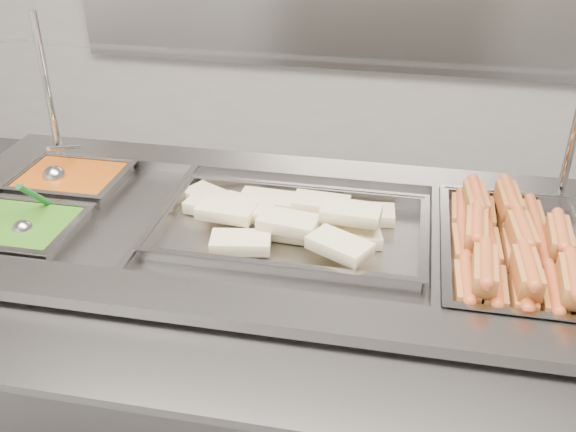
% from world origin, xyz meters
% --- Properties ---
extents(steam_counter, '(1.73, 0.78, 0.82)m').
position_xyz_m(steam_counter, '(-0.01, 0.48, 0.41)').
color(steam_counter, slate).
rests_on(steam_counter, ground).
extents(tray_rail, '(1.65, 0.36, 0.05)m').
position_xyz_m(tray_rail, '(-0.00, 0.01, 0.78)').
color(tray_rail, gray).
rests_on(tray_rail, steam_counter).
extents(sneeze_guard, '(1.51, 0.28, 0.40)m').
position_xyz_m(sneeze_guard, '(-0.01, 0.68, 1.15)').
color(sneeze_guard, silver).
rests_on(sneeze_guard, steam_counter).
extents(pan_hotdogs, '(0.32, 0.51, 0.09)m').
position_xyz_m(pan_hotdogs, '(0.56, 0.48, 0.78)').
color(pan_hotdogs, gray).
rests_on(pan_hotdogs, steam_counter).
extents(pan_wraps, '(0.63, 0.37, 0.06)m').
position_xyz_m(pan_wraps, '(0.04, 0.48, 0.80)').
color(pan_wraps, gray).
rests_on(pan_wraps, steam_counter).
extents(pan_beans, '(0.28, 0.22, 0.09)m').
position_xyz_m(pan_beans, '(-0.60, 0.60, 0.78)').
color(pan_beans, gray).
rests_on(pan_beans, steam_counter).
extents(pan_peas, '(0.28, 0.22, 0.09)m').
position_xyz_m(pan_peas, '(-0.60, 0.34, 0.78)').
color(pan_peas, gray).
rests_on(pan_peas, steam_counter).
extents(hotdogs_in_buns, '(0.28, 0.48, 0.11)m').
position_xyz_m(hotdogs_in_buns, '(0.55, 0.47, 0.83)').
color(hotdogs_in_buns, '#944A1F').
rests_on(hotdogs_in_buns, pan_hotdogs).
extents(tortilla_wraps, '(0.56, 0.34, 0.09)m').
position_xyz_m(tortilla_wraps, '(0.03, 0.49, 0.83)').
color(tortilla_wraps, beige).
rests_on(tortilla_wraps, pan_wraps).
extents(ladle, '(0.06, 0.18, 0.12)m').
position_xyz_m(ladle, '(-0.64, 0.59, 0.83)').
color(ladle, '#B2B2B7').
rests_on(ladle, pan_beans).
extents(serving_spoon, '(0.05, 0.16, 0.14)m').
position_xyz_m(serving_spoon, '(-0.57, 0.33, 0.83)').
color(serving_spoon, '#B2B2B7').
rests_on(serving_spoon, pan_peas).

